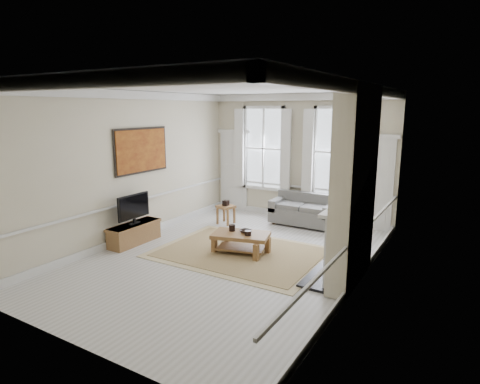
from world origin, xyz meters
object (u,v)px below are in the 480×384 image
Objects in this scene: side_table at (226,209)px; coffee_table at (241,237)px; sofa at (304,212)px; tv_stand at (134,233)px.

side_table is 2.27m from coffee_table.
sofa is 2.73m from coffee_table.
coffee_table is at bearing -97.21° from sofa.
tv_stand reaches higher than coffee_table.
sofa reaches higher than coffee_table.
coffee_table is 1.02× the size of tv_stand.
sofa is at bearing 50.98° from tv_stand.
tv_stand is (-0.92, -2.40, -0.16)m from side_table.
sofa is 2.07m from side_table.
sofa is at bearing 28.40° from side_table.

